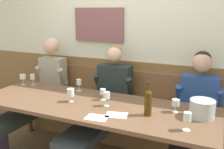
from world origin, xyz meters
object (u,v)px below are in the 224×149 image
object	(u,v)px
wine_glass_near_bucket	(187,118)
ice_bucket	(202,109)
person_right_seat	(38,91)
person_center_left_seat	(103,105)
dining_table	(92,109)
wine_glass_mid_left	(103,92)
wine_glass_center_front	(176,103)
wine_glass_by_bottle	(79,83)
wine_glass_mid_right	(23,77)
wine_glass_left_end	(33,77)
person_center_right_seat	(194,120)
wine_bottle_green_tall	(148,102)
wine_glass_right_end	(107,96)
wall_bench	(117,119)
wine_glass_center_rear	(71,93)

from	to	relation	value
wine_glass_near_bucket	ice_bucket	bearing A→B (deg)	74.65
person_right_seat	person_center_left_seat	world-z (taller)	person_right_seat
dining_table	person_right_seat	world-z (taller)	person_right_seat
wine_glass_mid_left	wine_glass_center_front	size ratio (longest dim) A/B	0.98
wine_glass_by_bottle	ice_bucket	bearing A→B (deg)	-9.08
wine_glass_by_bottle	wine_glass_mid_right	bearing A→B (deg)	-175.04
ice_bucket	wine_glass_left_end	world-z (taller)	ice_bucket
person_center_right_seat	wine_bottle_green_tall	xyz separation A→B (m)	(-0.40, -0.37, 0.26)
wine_glass_mid_left	wine_glass_center_front	distance (m)	0.81
wine_glass_right_end	wine_glass_center_front	xyz separation A→B (m)	(0.69, 0.12, -0.02)
dining_table	wine_glass_mid_left	world-z (taller)	wine_glass_mid_left
wine_glass_near_bucket	wine_glass_center_front	bearing A→B (deg)	113.89
wine_bottle_green_tall	wine_glass_left_end	xyz separation A→B (m)	(-1.71, 0.37, -0.03)
person_center_right_seat	wine_glass_right_end	size ratio (longest dim) A/B	8.57
person_center_right_seat	wine_glass_right_end	world-z (taller)	person_center_right_seat
ice_bucket	wine_glass_mid_right	size ratio (longest dim) A/B	1.62
person_center_left_seat	wine_glass_by_bottle	size ratio (longest dim) A/B	8.73
wall_bench	wine_glass_right_end	xyz separation A→B (m)	(0.18, -0.70, 0.58)
wine_glass_mid_right	wine_glass_left_end	xyz separation A→B (m)	(0.13, 0.05, -0.00)
person_center_right_seat	wine_glass_mid_right	distance (m)	2.25
person_center_right_seat	wine_glass_left_end	bearing A→B (deg)	-179.80
ice_bucket	dining_table	bearing A→B (deg)	-175.10
person_center_left_seat	wine_glass_mid_left	world-z (taller)	person_center_left_seat
wine_bottle_green_tall	wine_glass_mid_right	xyz separation A→B (m)	(-1.84, 0.32, -0.03)
person_right_seat	wine_glass_by_bottle	xyz separation A→B (m)	(0.66, 0.00, 0.19)
wine_bottle_green_tall	person_center_left_seat	bearing A→B (deg)	150.69
wine_glass_mid_left	person_right_seat	bearing A→B (deg)	170.54
ice_bucket	wine_glass_near_bucket	world-z (taller)	ice_bucket
wine_glass_right_end	person_center_right_seat	bearing A→B (deg)	19.93
wine_glass_by_bottle	wall_bench	bearing A→B (deg)	45.91
wine_glass_mid_right	wall_bench	bearing A→B (deg)	20.26
wall_bench	dining_table	size ratio (longest dim) A/B	1.11
dining_table	wine_glass_center_front	size ratio (longest dim) A/B	20.01
person_right_seat	wine_glass_near_bucket	distance (m)	2.13
wine_glass_right_end	wine_bottle_green_tall	bearing A→B (deg)	-7.46
wine_glass_center_rear	wine_glass_center_front	size ratio (longest dim) A/B	1.14
person_center_left_seat	person_center_right_seat	bearing A→B (deg)	0.04
wine_glass_right_end	wine_glass_left_end	distance (m)	1.28
wine_glass_near_bucket	wine_glass_left_end	size ratio (longest dim) A/B	1.09
wall_bench	person_center_right_seat	bearing A→B (deg)	-20.36
wine_glass_mid_left	wine_glass_left_end	distance (m)	1.14
wall_bench	wine_glass_by_bottle	xyz separation A→B (m)	(-0.36, -0.37, 0.57)
wine_glass_right_end	dining_table	bearing A→B (deg)	-179.90
ice_bucket	wine_glass_by_bottle	distance (m)	1.49
wine_glass_center_rear	wine_glass_left_end	xyz separation A→B (m)	(-0.83, 0.35, 0.00)
person_center_left_seat	wine_bottle_green_tall	world-z (taller)	person_center_left_seat
person_center_right_seat	wine_glass_center_rear	world-z (taller)	person_center_right_seat
wine_glass_center_front	wine_bottle_green_tall	bearing A→B (deg)	-141.03
wine_glass_by_bottle	wine_glass_center_front	size ratio (longest dim) A/B	1.14
person_center_right_seat	wine_glass_center_rear	bearing A→B (deg)	-164.33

